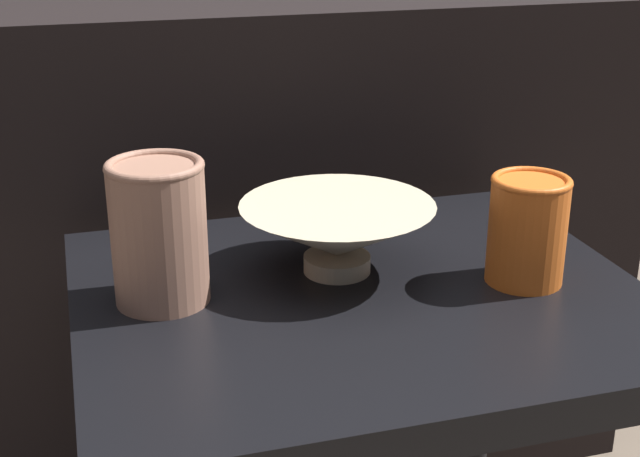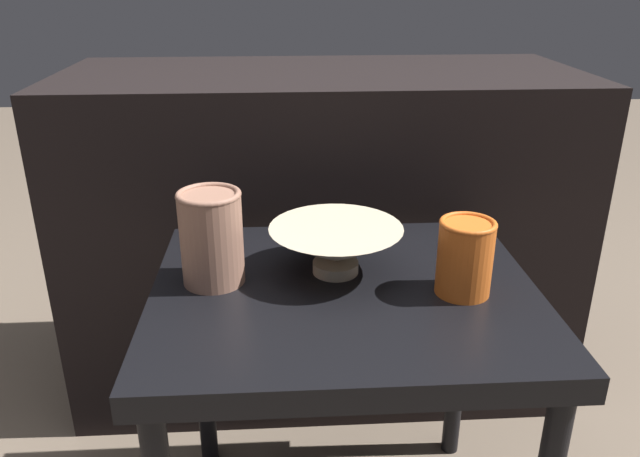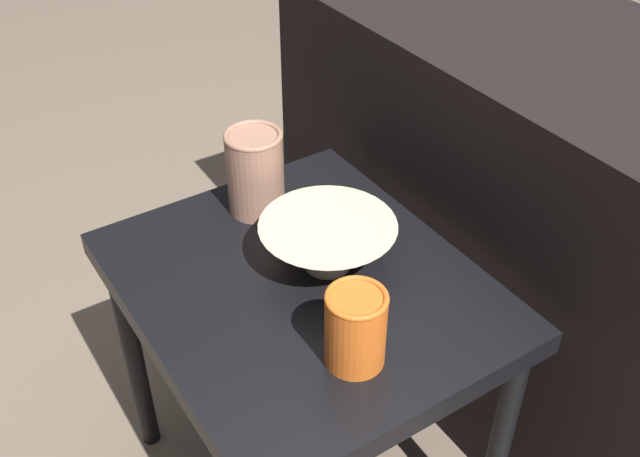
{
  "view_description": "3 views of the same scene",
  "coord_description": "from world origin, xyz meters",
  "views": [
    {
      "loc": [
        -0.28,
        -0.81,
        0.94
      ],
      "look_at": [
        -0.03,
        0.05,
        0.59
      ],
      "focal_mm": 50.0,
      "sensor_mm": 36.0,
      "label": 1
    },
    {
      "loc": [
        -0.09,
        -0.85,
        1.0
      ],
      "look_at": [
        -0.04,
        0.04,
        0.62
      ],
      "focal_mm": 35.0,
      "sensor_mm": 36.0,
      "label": 2
    },
    {
      "loc": [
        0.74,
        -0.45,
        1.3
      ],
      "look_at": [
        -0.05,
        0.06,
        0.58
      ],
      "focal_mm": 42.0,
      "sensor_mm": 36.0,
      "label": 3
    }
  ],
  "objects": [
    {
      "name": "table",
      "position": [
        0.0,
        0.0,
        0.47
      ],
      "size": [
        0.6,
        0.5,
        0.53
      ],
      "color": "black",
      "rests_on": "ground_plane"
    },
    {
      "name": "couch_backdrop",
      "position": [
        0.0,
        0.56,
        0.39
      ],
      "size": [
        1.16,
        0.5,
        0.78
      ],
      "color": "black",
      "rests_on": "ground_plane"
    },
    {
      "name": "bowl",
      "position": [
        -0.01,
        0.05,
        0.58
      ],
      "size": [
        0.21,
        0.21,
        0.08
      ],
      "color": "#C1B293",
      "rests_on": "table"
    },
    {
      "name": "vase_textured_left",
      "position": [
        -0.2,
        0.03,
        0.61
      ],
      "size": [
        0.1,
        0.1,
        0.15
      ],
      "color": "#996B56",
      "rests_on": "table"
    },
    {
      "name": "vase_colorful_right",
      "position": [
        0.18,
        -0.03,
        0.59
      ],
      "size": [
        0.08,
        0.08,
        0.12
      ],
      "color": "orange",
      "rests_on": "table"
    }
  ]
}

